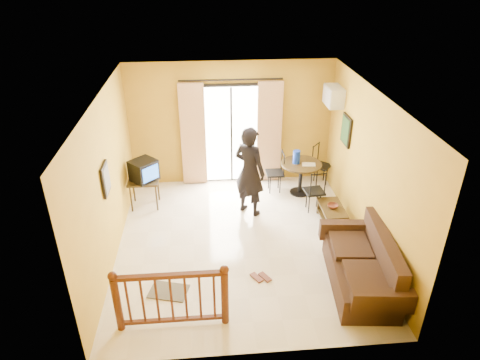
{
  "coord_description": "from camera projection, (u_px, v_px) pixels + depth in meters",
  "views": [
    {
      "loc": [
        -0.58,
        -6.45,
        4.81
      ],
      "look_at": [
        -0.0,
        0.2,
        1.22
      ],
      "focal_mm": 32.0,
      "sensor_mm": 36.0,
      "label": 1
    }
  ],
  "objects": [
    {
      "name": "sofa",
      "position": [
        364.0,
        267.0,
        6.82
      ],
      "size": [
        1.07,
        2.0,
        0.92
      ],
      "rotation": [
        0.0,
        0.0,
        -0.1
      ],
      "color": "#321E13",
      "rests_on": "ground"
    },
    {
      "name": "coffee_table",
      "position": [
        332.0,
        212.0,
        8.46
      ],
      "size": [
        0.44,
        0.79,
        0.35
      ],
      "color": "black",
      "rests_on": "ground"
    },
    {
      "name": "bowl",
      "position": [
        333.0,
        206.0,
        8.37
      ],
      "size": [
        0.23,
        0.23,
        0.07
      ],
      "primitive_type": "imported",
      "rotation": [
        0.0,
        0.0,
        0.08
      ],
      "color": "#5B2B1F",
      "rests_on": "coffee_table"
    },
    {
      "name": "picture_left",
      "position": [
        106.0,
        179.0,
        6.9
      ],
      "size": [
        0.05,
        0.42,
        0.52
      ],
      "color": "black",
      "rests_on": "room_shell"
    },
    {
      "name": "television",
      "position": [
        144.0,
        170.0,
        8.73
      ],
      "size": [
        0.65,
        0.65,
        0.44
      ],
      "rotation": [
        0.0,
        0.0,
        0.78
      ],
      "color": "black",
      "rests_on": "tv_table"
    },
    {
      "name": "dining_chairs",
      "position": [
        302.0,
        194.0,
        9.56
      ],
      "size": [
        1.61,
        1.65,
        0.95
      ],
      "color": "black",
      "rests_on": "ground"
    },
    {
      "name": "stair_balustrade",
      "position": [
        171.0,
        296.0,
        5.96
      ],
      "size": [
        1.63,
        0.13,
        1.04
      ],
      "color": "#471E0F",
      "rests_on": "ground"
    },
    {
      "name": "water_jug",
      "position": [
        296.0,
        157.0,
        9.2
      ],
      "size": [
        0.16,
        0.16,
        0.29
      ],
      "primitive_type": "cylinder",
      "color": "#1231AF",
      "rests_on": "dining_table"
    },
    {
      "name": "tv_table",
      "position": [
        144.0,
        183.0,
        8.87
      ],
      "size": [
        0.62,
        0.52,
        0.62
      ],
      "color": "black",
      "rests_on": "ground"
    },
    {
      "name": "serving_tray",
      "position": [
        309.0,
        165.0,
        9.18
      ],
      "size": [
        0.31,
        0.23,
        0.02
      ],
      "primitive_type": "cube",
      "rotation": [
        0.0,
        0.0,
        -0.17
      ],
      "color": "beige",
      "rests_on": "dining_table"
    },
    {
      "name": "botanical_print",
      "position": [
        346.0,
        130.0,
        8.5
      ],
      "size": [
        0.05,
        0.5,
        0.6
      ],
      "color": "black",
      "rests_on": "room_shell"
    },
    {
      "name": "standing_person",
      "position": [
        250.0,
        171.0,
        8.48
      ],
      "size": [
        0.81,
        0.78,
        1.87
      ],
      "primitive_type": "imported",
      "rotation": [
        0.0,
        0.0,
        2.44
      ],
      "color": "black",
      "rests_on": "ground"
    },
    {
      "name": "air_conditioner",
      "position": [
        333.0,
        96.0,
        8.83
      ],
      "size": [
        0.31,
        0.6,
        0.4
      ],
      "color": "silver",
      "rests_on": "room_shell"
    },
    {
      "name": "doormat",
      "position": [
        169.0,
        291.0,
        6.82
      ],
      "size": [
        0.68,
        0.54,
        0.02
      ],
      "primitive_type": "cube",
      "rotation": [
        0.0,
        0.0,
        -0.27
      ],
      "color": "#504C40",
      "rests_on": "ground"
    },
    {
      "name": "ground",
      "position": [
        241.0,
        242.0,
        7.98
      ],
      "size": [
        5.0,
        5.0,
        0.0
      ],
      "primitive_type": "plane",
      "color": "beige",
      "rests_on": "ground"
    },
    {
      "name": "balcony_door",
      "position": [
        231.0,
        134.0,
        9.55
      ],
      "size": [
        2.25,
        0.14,
        2.46
      ],
      "color": "black",
      "rests_on": "ground"
    },
    {
      "name": "sandals",
      "position": [
        261.0,
        277.0,
        7.1
      ],
      "size": [
        0.35,
        0.27,
        0.03
      ],
      "color": "#5B2B1F",
      "rests_on": "ground"
    },
    {
      "name": "room_shell",
      "position": [
        241.0,
        160.0,
        7.17
      ],
      "size": [
        5.0,
        5.0,
        5.0
      ],
      "color": "white",
      "rests_on": "ground"
    },
    {
      "name": "dining_table",
      "position": [
        301.0,
        170.0,
        9.34
      ],
      "size": [
        0.88,
        0.88,
        0.74
      ],
      "color": "black",
      "rests_on": "ground"
    }
  ]
}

